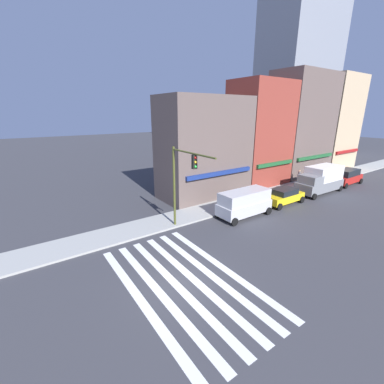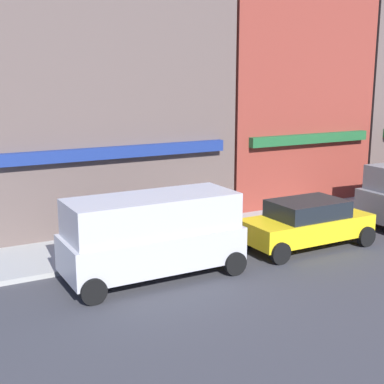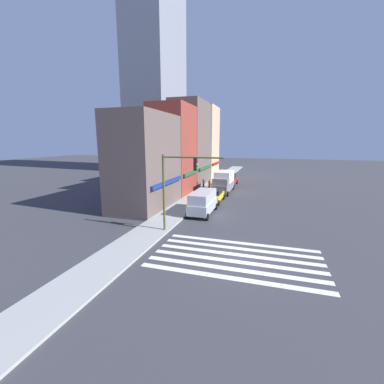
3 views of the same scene
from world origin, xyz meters
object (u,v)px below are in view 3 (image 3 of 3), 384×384
(sedan_yellow, at_px, (214,195))
(traffic_signal, at_px, (177,180))
(pedestrian_orange_vest, at_px, (209,186))
(pedestrian_grey_coat, at_px, (204,183))
(van_silver, at_px, (203,202))
(box_truck_grey, at_px, (224,182))
(suv_red, at_px, (230,179))

(sedan_yellow, bearing_deg, traffic_signal, 177.35)
(pedestrian_orange_vest, distance_m, pedestrian_grey_coat, 2.62)
(van_silver, bearing_deg, pedestrian_orange_vest, 10.03)
(traffic_signal, relative_size, box_truck_grey, 1.02)
(traffic_signal, bearing_deg, suv_red, -1.35)
(traffic_signal, bearing_deg, pedestrian_grey_coat, 8.10)
(sedan_yellow, height_order, box_truck_grey, box_truck_grey)
(traffic_signal, xyz_separation_m, sedan_yellow, (11.64, -0.57, -3.53))
(suv_red, height_order, pedestrian_orange_vest, suv_red)
(box_truck_grey, height_order, suv_red, box_truck_grey)
(traffic_signal, relative_size, pedestrian_orange_vest, 3.61)
(traffic_signal, bearing_deg, pedestrian_orange_vest, 4.37)
(suv_red, bearing_deg, pedestrian_orange_vest, 165.26)
(box_truck_grey, xyz_separation_m, pedestrian_grey_coat, (1.01, 3.30, -0.51))
(pedestrian_grey_coat, bearing_deg, traffic_signal, 128.01)
(sedan_yellow, xyz_separation_m, suv_red, (12.67, 0.00, 0.19))
(suv_red, xyz_separation_m, pedestrian_orange_vest, (-7.37, 1.87, 0.04))
(suv_red, relative_size, pedestrian_grey_coat, 2.67)
(traffic_signal, distance_m, pedestrian_orange_vest, 17.30)
(traffic_signal, height_order, sedan_yellow, traffic_signal)
(van_silver, xyz_separation_m, suv_red, (18.25, 0.00, -0.25))
(traffic_signal, bearing_deg, van_silver, -5.39)
(traffic_signal, distance_m, van_silver, 6.83)
(van_silver, bearing_deg, sedan_yellow, 0.28)
(traffic_signal, relative_size, van_silver, 1.28)
(pedestrian_orange_vest, bearing_deg, suv_red, 172.50)
(van_silver, relative_size, pedestrian_orange_vest, 2.83)
(sedan_yellow, xyz_separation_m, pedestrian_orange_vest, (5.29, 1.87, 0.23))
(van_silver, height_order, suv_red, van_silver)
(van_silver, distance_m, box_truck_grey, 12.06)
(van_silver, xyz_separation_m, pedestrian_grey_coat, (13.07, 3.30, -0.21))
(traffic_signal, xyz_separation_m, suv_red, (24.30, -0.57, -3.34))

